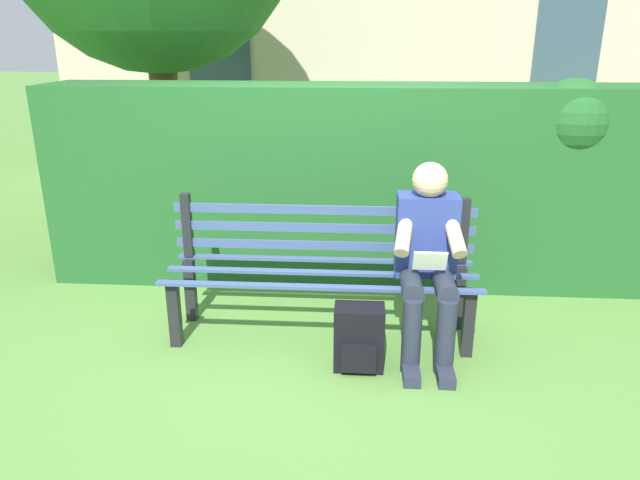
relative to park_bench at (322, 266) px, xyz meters
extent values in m
plane|color=#517F38|center=(0.00, 0.09, -0.48)|extent=(60.00, 60.00, 0.00)
cube|color=black|center=(-0.94, 0.28, -0.25)|extent=(0.07, 0.07, 0.45)
cube|color=black|center=(0.94, 0.28, -0.25)|extent=(0.07, 0.07, 0.45)
cube|color=black|center=(-0.94, -0.10, -0.25)|extent=(0.07, 0.07, 0.45)
cube|color=black|center=(0.94, -0.10, -0.25)|extent=(0.07, 0.07, 0.45)
cube|color=#384C7A|center=(0.00, -0.15, -0.01)|extent=(2.03, 0.06, 0.02)
cube|color=#384C7A|center=(0.00, 0.09, -0.01)|extent=(2.03, 0.06, 0.02)
cube|color=#384C7A|center=(0.00, 0.33, -0.01)|extent=(2.03, 0.06, 0.02)
cube|color=black|center=(-0.94, -0.14, 0.22)|extent=(0.06, 0.06, 0.45)
cube|color=black|center=(0.94, -0.14, 0.22)|extent=(0.06, 0.06, 0.45)
cube|color=#384C7A|center=(0.00, -0.14, 0.09)|extent=(2.03, 0.02, 0.06)
cube|color=#384C7A|center=(0.00, -0.14, 0.22)|extent=(2.03, 0.02, 0.06)
cube|color=#384C7A|center=(0.00, -0.14, 0.35)|extent=(2.03, 0.02, 0.06)
cube|color=navy|center=(-0.67, 0.07, 0.26)|extent=(0.38, 0.22, 0.52)
sphere|color=#D8AD8C|center=(-0.67, 0.09, 0.62)|extent=(0.22, 0.22, 0.22)
cylinder|color=#232838|center=(-0.77, 0.28, 0.02)|extent=(0.13, 0.42, 0.13)
cylinder|color=#232838|center=(-0.57, 0.28, 0.02)|extent=(0.13, 0.42, 0.13)
cylinder|color=#232838|center=(-0.77, 0.49, -0.24)|extent=(0.12, 0.12, 0.47)
cylinder|color=#232838|center=(-0.57, 0.49, -0.24)|extent=(0.12, 0.12, 0.47)
cube|color=#232838|center=(-0.77, 0.57, -0.44)|extent=(0.10, 0.24, 0.07)
cube|color=#232838|center=(-0.57, 0.57, -0.44)|extent=(0.10, 0.24, 0.07)
cylinder|color=#D8AD8C|center=(-0.82, 0.21, 0.32)|extent=(0.14, 0.32, 0.26)
cylinder|color=#D8AD8C|center=(-0.52, 0.21, 0.32)|extent=(0.14, 0.32, 0.26)
cube|color=white|center=(-0.67, 0.33, 0.18)|extent=(0.20, 0.07, 0.13)
cube|color=#1E5123|center=(-0.29, -0.99, 0.31)|extent=(5.04, 0.67, 1.58)
sphere|color=#1E5123|center=(-1.80, -0.89, 0.86)|extent=(0.60, 0.60, 0.60)
sphere|color=#1E5123|center=(0.97, -1.06, 0.78)|extent=(0.53, 0.53, 0.53)
cylinder|color=brown|center=(1.84, -2.60, 0.62)|extent=(0.30, 0.30, 2.19)
cube|color=#334756|center=(-3.08, -5.16, 1.38)|extent=(0.90, 0.04, 1.20)
cube|color=#334756|center=(1.83, -5.16, 1.38)|extent=(0.90, 0.04, 1.20)
cube|color=black|center=(-0.26, 0.46, -0.28)|extent=(0.30, 0.19, 0.40)
cube|color=black|center=(-0.26, 0.58, -0.36)|extent=(0.21, 0.04, 0.18)
cylinder|color=black|center=(-0.35, 0.35, -0.26)|extent=(0.04, 0.04, 0.24)
cylinder|color=black|center=(-0.17, 0.35, -0.26)|extent=(0.04, 0.04, 0.24)
camera|label=1|loc=(-0.23, 3.63, 1.45)|focal=32.94mm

